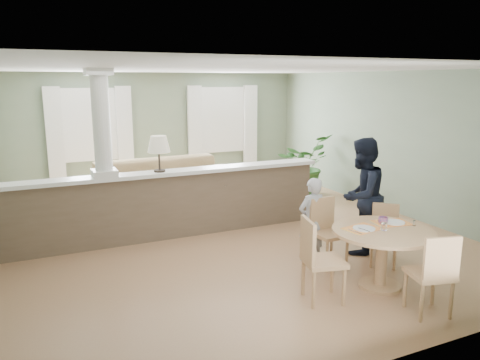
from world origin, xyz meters
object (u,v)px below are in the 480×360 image
chair_far_man (384,231)px  child_person (312,220)px  houseplant (303,164)px  dining_table (382,241)px  chair_near (434,271)px  sofa (163,184)px  man_person (361,196)px  chair_side (318,256)px  chair_far_boy (327,228)px

chair_far_man → child_person: size_ratio=0.70×
houseplant → dining_table: houseplant is taller
houseplant → chair_near: (-1.78, -5.41, -0.15)m
sofa → man_person: man_person is taller
child_person → chair_side: bearing=55.8°
chair_side → chair_far_boy: bearing=-26.4°
man_person → chair_side: bearing=13.8°
dining_table → chair_side: chair_side is taller
child_person → man_person: 0.88m
dining_table → chair_side: (-0.94, 0.01, -0.05)m
sofa → chair_near: 5.76m
sofa → chair_near: bearing=-78.0°
sofa → child_person: size_ratio=2.71×
sofa → dining_table: size_ratio=2.66×
child_person → chair_far_boy: bearing=122.2°
man_person → sofa: bearing=-84.1°
chair_far_boy → child_person: (-0.13, 0.18, 0.09)m
child_person → man_person: (0.85, -0.01, 0.26)m
houseplant → sofa: bearing=176.9°
dining_table → man_person: 1.25m
chair_near → chair_far_boy: bearing=-69.6°
dining_table → houseplant: bearing=68.9°
houseplant → chair_far_man: 4.18m
chair_side → man_person: size_ratio=0.58×
chair_side → chair_near: bearing=-118.1°
sofa → houseplant: size_ratio=2.45×
chair_far_man → chair_far_boy: bearing=-161.4°
sofa → chair_far_man: bearing=-66.6°
chair_far_boy → man_person: (0.71, 0.17, 0.35)m
chair_far_boy → sofa: bearing=105.9°
houseplant → dining_table: 4.92m
sofa → chair_near: size_ratio=3.46×
sofa → chair_far_man: size_ratio=3.89×
houseplant → dining_table: (-1.77, -4.59, -0.08)m
chair_far_man → chair_side: (-1.51, -0.58, 0.08)m
sofa → dining_table: sofa is taller
sofa → dining_table: (1.43, -4.76, 0.12)m
houseplant → man_person: (-1.23, -3.50, 0.19)m
sofa → chair_far_man: sofa is taller
chair_far_man → chair_side: bearing=-116.6°
sofa → chair_side: bearing=-86.3°
houseplant → dining_table: bearing=-111.1°
sofa → chair_side: 4.77m
dining_table → man_person: (0.54, 1.09, 0.27)m
chair_far_boy → child_person: bearing=124.0°
chair_near → chair_side: bearing=-26.8°
chair_near → man_person: 2.02m
chair_far_boy → child_person: child_person is taller
houseplant → chair_side: size_ratio=1.35×
dining_table → man_person: bearing=63.6°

